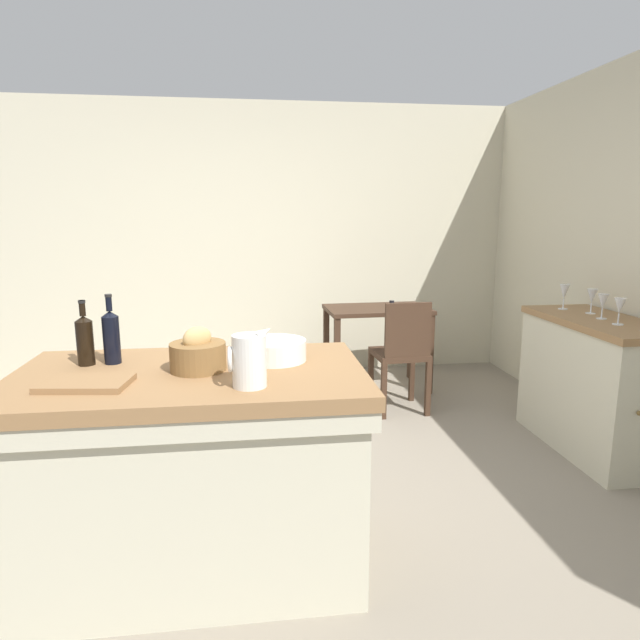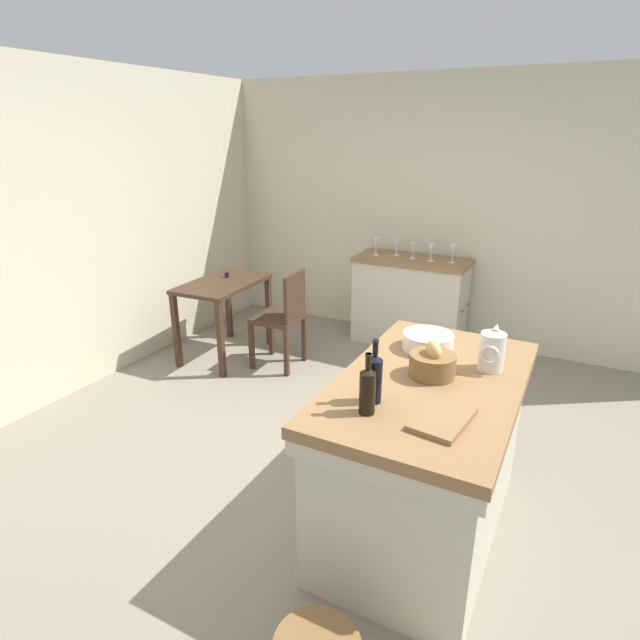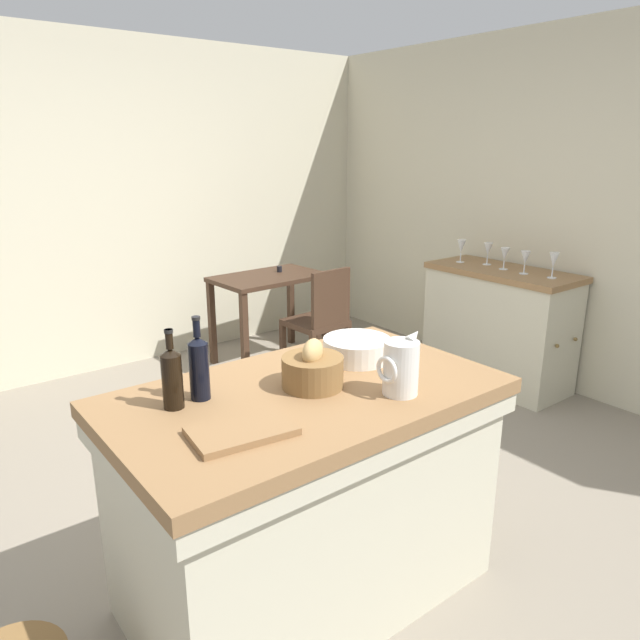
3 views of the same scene
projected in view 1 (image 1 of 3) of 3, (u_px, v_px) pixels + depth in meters
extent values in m
plane|color=gray|center=(254.00, 501.00, 2.97)|extent=(6.76, 6.76, 0.00)
cube|color=beige|center=(248.00, 241.00, 5.25)|extent=(5.32, 0.12, 2.60)
cube|color=olive|center=(190.00, 378.00, 2.26)|extent=(1.46, 0.86, 0.06)
cube|color=beige|center=(191.00, 394.00, 2.27)|extent=(1.44, 0.84, 0.08)
cube|color=beige|center=(195.00, 478.00, 2.35)|extent=(1.38, 0.78, 0.85)
cube|color=olive|center=(602.00, 322.00, 3.48)|extent=(0.52, 1.11, 0.04)
cube|color=beige|center=(595.00, 388.00, 3.56)|extent=(0.49, 1.08, 0.85)
sphere|color=brown|center=(639.00, 413.00, 2.99)|extent=(0.03, 0.03, 0.03)
cube|color=#3D281C|center=(377.00, 309.00, 4.79)|extent=(0.92, 0.60, 0.04)
cube|color=#3D281C|center=(337.00, 359.00, 4.55)|extent=(0.05, 0.05, 0.71)
cube|color=#3D281C|center=(430.00, 355.00, 4.70)|extent=(0.05, 0.05, 0.71)
cube|color=#3D281C|center=(326.00, 345.00, 5.03)|extent=(0.05, 0.05, 0.71)
cube|color=#3D281C|center=(411.00, 342.00, 5.17)|extent=(0.05, 0.05, 0.71)
cylinder|color=black|center=(392.00, 303.00, 4.86)|extent=(0.04, 0.04, 0.05)
cube|color=#3D281C|center=(399.00, 354.00, 4.29)|extent=(0.42, 0.42, 0.04)
cube|color=#3D281C|center=(408.00, 330.00, 4.07)|extent=(0.36, 0.05, 0.42)
cube|color=#3D281C|center=(412.00, 375.00, 4.54)|extent=(0.04, 0.04, 0.44)
cube|color=#3D281C|center=(371.00, 378.00, 4.48)|extent=(0.04, 0.04, 0.44)
cube|color=#3D281C|center=(428.00, 389.00, 4.20)|extent=(0.04, 0.04, 0.44)
cube|color=#3D281C|center=(384.00, 391.00, 4.13)|extent=(0.04, 0.04, 0.44)
cylinder|color=silver|center=(250.00, 361.00, 2.04)|extent=(0.13, 0.13, 0.20)
cone|color=silver|center=(265.00, 332.00, 2.02)|extent=(0.07, 0.04, 0.06)
torus|color=silver|center=(230.00, 359.00, 2.02)|extent=(0.02, 0.10, 0.10)
cylinder|color=silver|center=(274.00, 350.00, 2.42)|extent=(0.29, 0.29, 0.09)
cylinder|color=brown|center=(198.00, 357.00, 2.26)|extent=(0.23, 0.23, 0.12)
ellipsoid|color=tan|center=(197.00, 338.00, 2.24)|extent=(0.15, 0.13, 0.10)
cube|color=olive|center=(86.00, 383.00, 2.05)|extent=(0.35, 0.24, 0.02)
cylinder|color=black|center=(112.00, 340.00, 2.36)|extent=(0.07, 0.07, 0.21)
cone|color=black|center=(110.00, 314.00, 2.33)|extent=(0.07, 0.07, 0.02)
cylinder|color=black|center=(109.00, 303.00, 2.32)|extent=(0.03, 0.03, 0.07)
cylinder|color=black|center=(108.00, 296.00, 2.32)|extent=(0.03, 0.03, 0.01)
cylinder|color=black|center=(85.00, 343.00, 2.33)|extent=(0.07, 0.07, 0.19)
cone|color=black|center=(83.00, 319.00, 2.31)|extent=(0.07, 0.07, 0.02)
cylinder|color=black|center=(82.00, 308.00, 2.30)|extent=(0.03, 0.03, 0.07)
cylinder|color=black|center=(82.00, 302.00, 2.30)|extent=(0.03, 0.03, 0.01)
cylinder|color=white|center=(618.00, 324.00, 3.28)|extent=(0.06, 0.06, 0.00)
cylinder|color=white|center=(618.00, 319.00, 3.28)|extent=(0.01, 0.01, 0.07)
cone|color=white|center=(620.00, 306.00, 3.26)|extent=(0.07, 0.07, 0.09)
cylinder|color=white|center=(601.00, 319.00, 3.47)|extent=(0.06, 0.06, 0.00)
cylinder|color=white|center=(602.00, 313.00, 3.46)|extent=(0.01, 0.01, 0.06)
cone|color=white|center=(603.00, 301.00, 3.44)|extent=(0.07, 0.07, 0.09)
cylinder|color=white|center=(590.00, 313.00, 3.65)|extent=(0.06, 0.06, 0.00)
cylinder|color=white|center=(591.00, 308.00, 3.65)|extent=(0.01, 0.01, 0.07)
cone|color=white|center=(592.00, 296.00, 3.63)|extent=(0.07, 0.07, 0.10)
cylinder|color=white|center=(563.00, 309.00, 3.83)|extent=(0.06, 0.06, 0.00)
cylinder|color=white|center=(563.00, 304.00, 3.82)|extent=(0.01, 0.01, 0.07)
cone|color=white|center=(564.00, 291.00, 3.80)|extent=(0.07, 0.07, 0.10)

